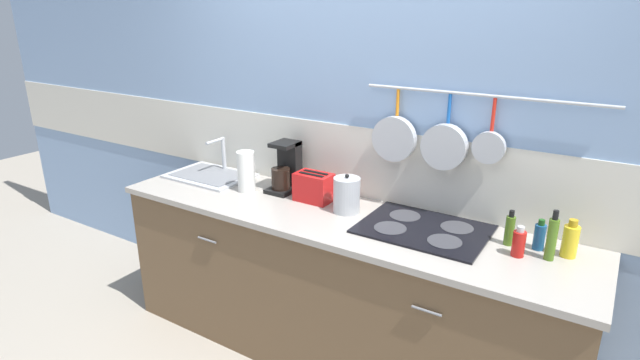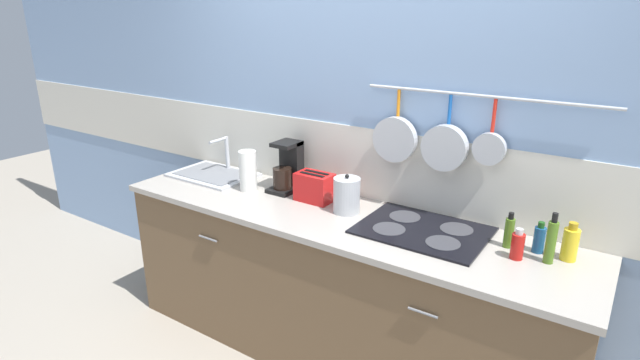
{
  "view_description": "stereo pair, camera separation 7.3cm",
  "coord_description": "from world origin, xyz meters",
  "px_view_note": "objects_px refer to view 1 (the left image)",
  "views": [
    {
      "loc": [
        1.29,
        -2.19,
        2.01
      ],
      "look_at": [
        -0.09,
        0.0,
        1.11
      ],
      "focal_mm": 28.0,
      "sensor_mm": 36.0,
      "label": 1
    },
    {
      "loc": [
        1.35,
        -2.15,
        2.01
      ],
      "look_at": [
        -0.09,
        0.0,
        1.11
      ],
      "focal_mm": 28.0,
      "sensor_mm": 36.0,
      "label": 2
    }
  ],
  "objects_px": {
    "paper_towel_roll": "(246,171)",
    "bottle_olive_oil": "(570,240)",
    "toaster": "(314,187)",
    "bottle_sesame_oil": "(519,243)",
    "bottle_dish_soap": "(539,236)",
    "bottle_cooking_wine": "(552,238)",
    "bottle_vinegar": "(510,230)",
    "coffee_maker": "(286,170)",
    "kettle": "(347,195)"
  },
  "relations": [
    {
      "from": "bottle_sesame_oil",
      "to": "bottle_olive_oil",
      "type": "bearing_deg",
      "value": 31.27
    },
    {
      "from": "paper_towel_roll",
      "to": "bottle_olive_oil",
      "type": "height_order",
      "value": "paper_towel_roll"
    },
    {
      "from": "kettle",
      "to": "bottle_sesame_oil",
      "type": "height_order",
      "value": "kettle"
    },
    {
      "from": "bottle_vinegar",
      "to": "bottle_sesame_oil",
      "type": "xyz_separation_m",
      "value": [
        0.06,
        -0.1,
        -0.01
      ]
    },
    {
      "from": "bottle_cooking_wine",
      "to": "bottle_vinegar",
      "type": "bearing_deg",
      "value": 163.49
    },
    {
      "from": "paper_towel_roll",
      "to": "toaster",
      "type": "xyz_separation_m",
      "value": [
        0.44,
        0.08,
        -0.04
      ]
    },
    {
      "from": "bottle_sesame_oil",
      "to": "bottle_olive_oil",
      "type": "xyz_separation_m",
      "value": [
        0.2,
        0.12,
        0.02
      ]
    },
    {
      "from": "toaster",
      "to": "bottle_sesame_oil",
      "type": "distance_m",
      "value": 1.17
    },
    {
      "from": "paper_towel_roll",
      "to": "bottle_olive_oil",
      "type": "distance_m",
      "value": 1.82
    },
    {
      "from": "toaster",
      "to": "bottle_dish_soap",
      "type": "height_order",
      "value": "toaster"
    },
    {
      "from": "paper_towel_roll",
      "to": "bottle_sesame_oil",
      "type": "distance_m",
      "value": 1.62
    },
    {
      "from": "toaster",
      "to": "bottle_cooking_wine",
      "type": "bearing_deg",
      "value": -1.68
    },
    {
      "from": "bottle_vinegar",
      "to": "bottle_olive_oil",
      "type": "distance_m",
      "value": 0.26
    },
    {
      "from": "coffee_maker",
      "to": "bottle_vinegar",
      "type": "distance_m",
      "value": 1.36
    },
    {
      "from": "bottle_dish_soap",
      "to": "bottle_olive_oil",
      "type": "distance_m",
      "value": 0.13
    },
    {
      "from": "bottle_cooking_wine",
      "to": "bottle_dish_soap",
      "type": "bearing_deg",
      "value": 126.63
    },
    {
      "from": "bottle_dish_soap",
      "to": "bottle_cooking_wine",
      "type": "bearing_deg",
      "value": -53.37
    },
    {
      "from": "bottle_dish_soap",
      "to": "kettle",
      "type": "bearing_deg",
      "value": -175.11
    },
    {
      "from": "paper_towel_roll",
      "to": "toaster",
      "type": "height_order",
      "value": "paper_towel_roll"
    },
    {
      "from": "coffee_maker",
      "to": "bottle_cooking_wine",
      "type": "relative_size",
      "value": 1.28
    },
    {
      "from": "paper_towel_roll",
      "to": "bottle_vinegar",
      "type": "height_order",
      "value": "paper_towel_roll"
    },
    {
      "from": "bottle_sesame_oil",
      "to": "bottle_cooking_wine",
      "type": "height_order",
      "value": "bottle_cooking_wine"
    },
    {
      "from": "kettle",
      "to": "bottle_dish_soap",
      "type": "relative_size",
      "value": 1.47
    },
    {
      "from": "bottle_dish_soap",
      "to": "toaster",
      "type": "bearing_deg",
      "value": -178.0
    },
    {
      "from": "paper_towel_roll",
      "to": "toaster",
      "type": "bearing_deg",
      "value": 10.49
    },
    {
      "from": "bottle_olive_oil",
      "to": "coffee_maker",
      "type": "bearing_deg",
      "value": 178.99
    },
    {
      "from": "coffee_maker",
      "to": "bottle_sesame_oil",
      "type": "distance_m",
      "value": 1.43
    },
    {
      "from": "bottle_vinegar",
      "to": "bottle_dish_soap",
      "type": "relative_size",
      "value": 1.17
    },
    {
      "from": "bottle_cooking_wine",
      "to": "bottle_olive_oil",
      "type": "bearing_deg",
      "value": 48.73
    },
    {
      "from": "paper_towel_roll",
      "to": "bottle_dish_soap",
      "type": "distance_m",
      "value": 1.69
    },
    {
      "from": "bottle_sesame_oil",
      "to": "bottle_dish_soap",
      "type": "relative_size",
      "value": 0.97
    },
    {
      "from": "kettle",
      "to": "bottle_dish_soap",
      "type": "height_order",
      "value": "kettle"
    },
    {
      "from": "bottle_dish_soap",
      "to": "coffee_maker",
      "type": "bearing_deg",
      "value": 178.99
    },
    {
      "from": "bottle_vinegar",
      "to": "paper_towel_roll",
      "type": "bearing_deg",
      "value": -176.28
    },
    {
      "from": "coffee_maker",
      "to": "bottle_olive_oil",
      "type": "relative_size",
      "value": 1.69
    },
    {
      "from": "coffee_maker",
      "to": "bottle_dish_soap",
      "type": "distance_m",
      "value": 1.49
    },
    {
      "from": "coffee_maker",
      "to": "toaster",
      "type": "distance_m",
      "value": 0.26
    },
    {
      "from": "paper_towel_roll",
      "to": "toaster",
      "type": "relative_size",
      "value": 1.09
    },
    {
      "from": "bottle_vinegar",
      "to": "bottle_dish_soap",
      "type": "height_order",
      "value": "bottle_vinegar"
    },
    {
      "from": "toaster",
      "to": "bottle_dish_soap",
      "type": "distance_m",
      "value": 1.24
    },
    {
      "from": "paper_towel_roll",
      "to": "bottle_olive_oil",
      "type": "bearing_deg",
      "value": 3.89
    },
    {
      "from": "paper_towel_roll",
      "to": "bottle_dish_soap",
      "type": "height_order",
      "value": "paper_towel_roll"
    },
    {
      "from": "paper_towel_roll",
      "to": "kettle",
      "type": "relative_size",
      "value": 1.14
    },
    {
      "from": "paper_towel_roll",
      "to": "bottle_dish_soap",
      "type": "relative_size",
      "value": 1.67
    },
    {
      "from": "paper_towel_roll",
      "to": "bottle_cooking_wine",
      "type": "relative_size",
      "value": 1.05
    },
    {
      "from": "paper_towel_roll",
      "to": "bottle_vinegar",
      "type": "bearing_deg",
      "value": 3.72
    },
    {
      "from": "toaster",
      "to": "bottle_sesame_oil",
      "type": "bearing_deg",
      "value": -3.86
    },
    {
      "from": "kettle",
      "to": "bottle_vinegar",
      "type": "xyz_separation_m",
      "value": [
        0.86,
        0.06,
        -0.02
      ]
    },
    {
      "from": "coffee_maker",
      "to": "bottle_vinegar",
      "type": "bearing_deg",
      "value": -2.15
    },
    {
      "from": "paper_towel_roll",
      "to": "bottle_dish_soap",
      "type": "xyz_separation_m",
      "value": [
        1.68,
        0.13,
        -0.06
      ]
    }
  ]
}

